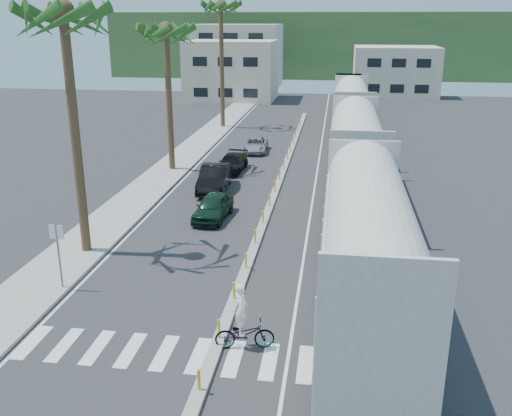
{
  "coord_description": "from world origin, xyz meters",
  "views": [
    {
      "loc": [
        3.75,
        -18.24,
        10.81
      ],
      "look_at": [
        0.04,
        7.99,
        2.0
      ],
      "focal_mm": 40.0,
      "sensor_mm": 36.0,
      "label": 1
    }
  ],
  "objects": [
    {
      "name": "car_second",
      "position": [
        -4.04,
        17.25,
        0.83
      ],
      "size": [
        2.42,
        5.29,
        1.67
      ],
      "primitive_type": "imported",
      "rotation": [
        0.0,
        0.0,
        0.06
      ],
      "color": "black",
      "rests_on": "ground"
    },
    {
      "name": "ground",
      "position": [
        0.0,
        0.0,
        0.0
      ],
      "size": [
        140.0,
        140.0,
        0.0
      ],
      "primitive_type": "plane",
      "color": "#28282B",
      "rests_on": "ground"
    },
    {
      "name": "car_third",
      "position": [
        -3.8,
        22.27,
        0.63
      ],
      "size": [
        2.39,
        4.61,
        1.27
      ],
      "primitive_type": "imported",
      "rotation": [
        0.0,
        0.0,
        -0.07
      ],
      "color": "black",
      "rests_on": "ground"
    },
    {
      "name": "street_sign",
      "position": [
        -7.3,
        2.0,
        1.97
      ],
      "size": [
        0.6,
        0.08,
        3.0
      ],
      "color": "slate",
      "rests_on": "ground"
    },
    {
      "name": "palm_trees",
      "position": [
        -8.1,
        22.7,
        10.81
      ],
      "size": [
        3.5,
        37.2,
        13.75
      ],
      "color": "brown",
      "rests_on": "ground"
    },
    {
      "name": "car_lead",
      "position": [
        -2.94,
        11.71,
        0.7
      ],
      "size": [
        2.28,
        4.36,
        1.4
      ],
      "primitive_type": "imported",
      "rotation": [
        0.0,
        0.0,
        -0.08
      ],
      "color": "black",
      "rests_on": "ground"
    },
    {
      "name": "freight_train",
      "position": [
        5.0,
        20.7,
        2.91
      ],
      "size": [
        3.0,
        60.94,
        5.85
      ],
      "color": "#B5B2A6",
      "rests_on": "ground"
    },
    {
      "name": "sidewalk",
      "position": [
        -8.5,
        25.0,
        0.07
      ],
      "size": [
        3.0,
        90.0,
        0.15
      ],
      "primitive_type": "cube",
      "color": "gray",
      "rests_on": "ground"
    },
    {
      "name": "buildings",
      "position": [
        -6.41,
        71.66,
        4.36
      ],
      "size": [
        38.0,
        27.0,
        10.0
      ],
      "color": "beige",
      "rests_on": "ground"
    },
    {
      "name": "car_rear",
      "position": [
        -3.02,
        29.07,
        0.6
      ],
      "size": [
        2.33,
        4.46,
        1.2
      ],
      "primitive_type": "imported",
      "rotation": [
        0.0,
        0.0,
        0.04
      ],
      "color": "#ADB0B2",
      "rests_on": "ground"
    },
    {
      "name": "crosswalk",
      "position": [
        0.0,
        -2.0,
        0.01
      ],
      "size": [
        14.0,
        2.2,
        0.01
      ],
      "primitive_type": "cube",
      "color": "silver",
      "rests_on": "ground"
    },
    {
      "name": "cyclist",
      "position": [
        0.93,
        -1.28,
        0.77
      ],
      "size": [
        1.47,
        2.31,
        2.42
      ],
      "rotation": [
        0.0,
        0.0,
        1.76
      ],
      "color": "#9EA0A5",
      "rests_on": "ground"
    },
    {
      "name": "rails",
      "position": [
        5.0,
        28.0,
        0.03
      ],
      "size": [
        1.56,
        100.0,
        0.06
      ],
      "color": "black",
      "rests_on": "ground"
    },
    {
      "name": "lane_markings",
      "position": [
        -2.15,
        25.0,
        0.0
      ],
      "size": [
        9.42,
        90.0,
        0.01
      ],
      "color": "silver",
      "rests_on": "ground"
    },
    {
      "name": "median",
      "position": [
        0.0,
        19.96,
        0.09
      ],
      "size": [
        0.45,
        60.0,
        0.85
      ],
      "color": "gray",
      "rests_on": "ground"
    },
    {
      "name": "hillside",
      "position": [
        0.0,
        100.0,
        6.0
      ],
      "size": [
        80.0,
        20.0,
        12.0
      ],
      "primitive_type": "cube",
      "color": "#385628",
      "rests_on": "ground"
    }
  ]
}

